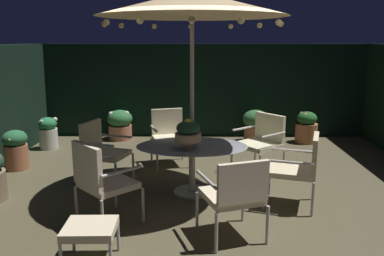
{
  "coord_description": "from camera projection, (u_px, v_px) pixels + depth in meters",
  "views": [
    {
      "loc": [
        -0.15,
        -5.39,
        2.15
      ],
      "look_at": [
        -0.23,
        -0.02,
        0.95
      ],
      "focal_mm": 37.46,
      "sensor_mm": 36.0,
      "label": 1
    }
  ],
  "objects": [
    {
      "name": "centerpiece_planter",
      "position": [
        188.0,
        132.0,
        5.34
      ],
      "size": [
        0.36,
        0.36,
        0.41
      ],
      "color": "tan",
      "rests_on": "patio_dining_table"
    },
    {
      "name": "potted_plant_back_center",
      "position": [
        48.0,
        132.0,
        7.98
      ],
      "size": [
        0.38,
        0.37,
        0.64
      ],
      "color": "beige",
      "rests_on": "ground_plane"
    },
    {
      "name": "potted_plant_front_corner",
      "position": [
        255.0,
        125.0,
        8.51
      ],
      "size": [
        0.55,
        0.55,
        0.69
      ],
      "color": "#AC6A44",
      "rests_on": "ground_plane"
    },
    {
      "name": "potted_plant_back_right",
      "position": [
        120.0,
        124.0,
        8.73
      ],
      "size": [
        0.54,
        0.54,
        0.65
      ],
      "color": "#AD694E",
      "rests_on": "ground_plane"
    },
    {
      "name": "hedge_backdrop_rear",
      "position": [
        205.0,
        90.0,
        9.0
      ],
      "size": [
        7.66,
        0.3,
        2.05
      ],
      "primitive_type": "cube",
      "color": "black",
      "rests_on": "ground_plane"
    },
    {
      "name": "ground_plane",
      "position": [
        208.0,
        193.0,
        5.73
      ],
      "size": [
        7.66,
        7.46,
        0.02
      ],
      "primitive_type": "cube",
      "color": "brown"
    },
    {
      "name": "patio_chair_south",
      "position": [
        169.0,
        132.0,
        6.98
      ],
      "size": [
        0.74,
        0.71,
        0.95
      ],
      "color": "#B4B6A9",
      "rests_on": "ground_plane"
    },
    {
      "name": "patio_chair_southwest",
      "position": [
        101.0,
        148.0,
        6.08
      ],
      "size": [
        0.75,
        0.73,
        0.93
      ],
      "color": "#B2B4AB",
      "rests_on": "ground_plane"
    },
    {
      "name": "potted_plant_right_near",
      "position": [
        306.0,
        128.0,
        8.45
      ],
      "size": [
        0.46,
        0.46,
        0.66
      ],
      "color": "#A6653D",
      "rests_on": "ground_plane"
    },
    {
      "name": "patio_chair_east",
      "position": [
        299.0,
        165.0,
        5.16
      ],
      "size": [
        0.78,
        0.75,
        0.96
      ],
      "color": "#BBB0A7",
      "rests_on": "ground_plane"
    },
    {
      "name": "patio_chair_southeast",
      "position": [
        262.0,
        139.0,
        6.49
      ],
      "size": [
        0.87,
        0.87,
        0.96
      ],
      "color": "#BCADA6",
      "rests_on": "ground_plane"
    },
    {
      "name": "patio_chair_north",
      "position": [
        100.0,
        178.0,
        4.63
      ],
      "size": [
        0.85,
        0.85,
        1.01
      ],
      "color": "#B5B1A7",
      "rests_on": "ground_plane"
    },
    {
      "name": "patio_chair_northeast",
      "position": [
        235.0,
        192.0,
        4.26
      ],
      "size": [
        0.78,
        0.79,
        0.94
      ],
      "color": "#B5B4AD",
      "rests_on": "ground_plane"
    },
    {
      "name": "patio_dining_table",
      "position": [
        192.0,
        154.0,
        5.61
      ],
      "size": [
        1.56,
        1.08,
        0.71
      ],
      "color": "#B5B5A3",
      "rests_on": "ground_plane"
    },
    {
      "name": "potted_plant_left_far",
      "position": [
        16.0,
        149.0,
        6.71
      ],
      "size": [
        0.4,
        0.4,
        0.67
      ],
      "color": "#A46141",
      "rests_on": "ground_plane"
    },
    {
      "name": "ottoman_footrest",
      "position": [
        90.0,
        230.0,
        3.88
      ],
      "size": [
        0.51,
        0.47,
        0.4
      ],
      "color": "#B2ADAC",
      "rests_on": "ground_plane"
    },
    {
      "name": "patio_umbrella",
      "position": [
        192.0,
        4.0,
        5.17
      ],
      "size": [
        2.51,
        2.51,
        2.83
      ],
      "color": "#B6B4A5",
      "rests_on": "ground_plane"
    }
  ]
}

